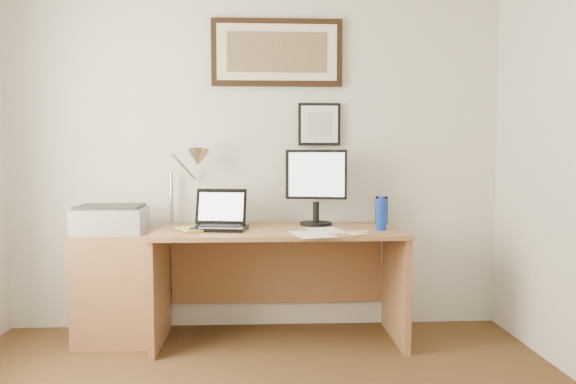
{
  "coord_description": "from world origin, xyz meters",
  "views": [
    {
      "loc": [
        0.02,
        -2.02,
        1.25
      ],
      "look_at": [
        0.2,
        1.43,
        1.01
      ],
      "focal_mm": 35.0,
      "sensor_mm": 36.0,
      "label": 1
    }
  ],
  "objects": [
    {
      "name": "bottle_cap",
      "position": [
        0.81,
        1.54,
        0.96
      ],
      "size": [
        0.04,
        0.04,
        0.02
      ],
      "primitive_type": "cylinder",
      "color": "#0E31B6",
      "rests_on": "water_bottle"
    },
    {
      "name": "printer",
      "position": [
        -0.94,
        1.65,
        0.82
      ],
      "size": [
        0.44,
        0.34,
        0.18
      ],
      "color": "#9F9FA1",
      "rests_on": "side_cabinet"
    },
    {
      "name": "desk",
      "position": [
        0.15,
        1.72,
        0.51
      ],
      "size": [
        1.6,
        0.7,
        0.75
      ],
      "color": "#8F5E3C",
      "rests_on": "floor"
    },
    {
      "name": "desk_lamp",
      "position": [
        -0.41,
        1.81,
        1.19
      ],
      "size": [
        0.29,
        0.27,
        0.53
      ],
      "color": "silver",
      "rests_on": "desk"
    },
    {
      "name": "paper_sheet_a",
      "position": [
        0.35,
        1.37,
        0.75
      ],
      "size": [
        0.29,
        0.36,
        0.0
      ],
      "primitive_type": "cube",
      "rotation": [
        0.0,
        0.0,
        0.22
      ],
      "color": "white",
      "rests_on": "desk"
    },
    {
      "name": "paper_sheet_b",
      "position": [
        0.45,
        1.52,
        0.75
      ],
      "size": [
        0.25,
        0.32,
        0.0
      ],
      "primitive_type": "cube",
      "rotation": [
        0.0,
        0.0,
        0.15
      ],
      "color": "white",
      "rests_on": "desk"
    },
    {
      "name": "sticky_pad",
      "position": [
        0.62,
        1.33,
        0.76
      ],
      "size": [
        0.1,
        0.1,
        0.01
      ],
      "primitive_type": "cube",
      "rotation": [
        0.0,
        0.0,
        0.31
      ],
      "color": "#E0D86A",
      "rests_on": "desk"
    },
    {
      "name": "water_bottle",
      "position": [
        0.81,
        1.54,
        0.85
      ],
      "size": [
        0.07,
        0.07,
        0.2
      ],
      "primitive_type": "cylinder",
      "color": "#0E31B6",
      "rests_on": "desk"
    },
    {
      "name": "picture_large",
      "position": [
        0.15,
        1.97,
        1.95
      ],
      "size": [
        0.92,
        0.04,
        0.47
      ],
      "color": "black",
      "rests_on": "wall_back"
    },
    {
      "name": "book",
      "position": [
        -0.48,
        1.54,
        0.76
      ],
      "size": [
        0.25,
        0.28,
        0.02
      ],
      "primitive_type": "imported",
      "rotation": [
        0.0,
        0.0,
        0.48
      ],
      "color": "#C0BE5A",
      "rests_on": "desk"
    },
    {
      "name": "speaker",
      "position": [
        0.89,
        1.9,
        0.84
      ],
      "size": [
        0.1,
        0.09,
        0.19
      ],
      "primitive_type": "cube",
      "rotation": [
        0.0,
        0.0,
        -0.27
      ],
      "color": "black",
      "rests_on": "desk"
    },
    {
      "name": "laptop",
      "position": [
        -0.23,
        1.65,
        0.81
      ],
      "size": [
        0.37,
        0.34,
        0.26
      ],
      "color": "black",
      "rests_on": "desk"
    },
    {
      "name": "lcd_monitor",
      "position": [
        0.41,
        1.81,
        1.04
      ],
      "size": [
        0.42,
        0.22,
        0.52
      ],
      "color": "black",
      "rests_on": "desk"
    },
    {
      "name": "marker_pen",
      "position": [
        0.63,
        1.4,
        0.76
      ],
      "size": [
        0.14,
        0.06,
        0.02
      ],
      "primitive_type": "cylinder",
      "rotation": [
        0.0,
        1.57,
        0.35
      ],
      "color": "white",
      "rests_on": "desk"
    },
    {
      "name": "side_cabinet",
      "position": [
        -0.92,
        1.68,
        0.36
      ],
      "size": [
        0.5,
        0.4,
        0.73
      ],
      "primitive_type": "cube",
      "color": "#8F5E3C",
      "rests_on": "floor"
    },
    {
      "name": "wall_back",
      "position": [
        0.0,
        2.0,
        1.25
      ],
      "size": [
        3.5,
        0.02,
        2.5
      ],
      "primitive_type": "cube",
      "color": "silver",
      "rests_on": "ground"
    },
    {
      "name": "picture_small",
      "position": [
        0.45,
        1.97,
        1.45
      ],
      "size": [
        0.3,
        0.03,
        0.3
      ],
      "color": "black",
      "rests_on": "wall_back"
    }
  ]
}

